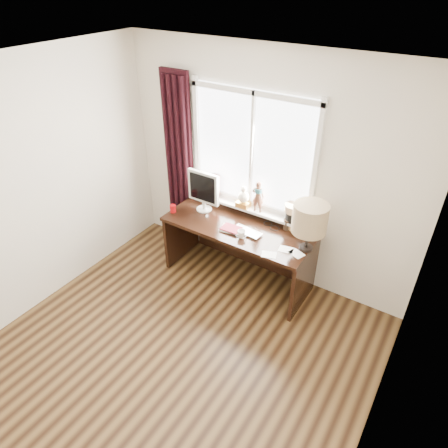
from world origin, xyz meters
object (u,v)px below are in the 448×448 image
Objects in this scene: red_cup at (173,209)px; desk at (243,239)px; mug at (242,234)px; laptop at (247,232)px; table_lamp at (310,219)px; monitor at (203,189)px.

red_cup reaches higher than desk.
mug is 0.94m from red_cup.
mug is (-0.01, -0.10, 0.03)m from laptop.
desk is 3.27× the size of table_lamp.
monitor is 1.33m from table_lamp.
desk is at bearing 173.41° from table_lamp.
red_cup is at bearing -139.43° from monitor.
table_lamp reaches higher than laptop.
table_lamp is at bearing -6.59° from desk.
laptop is 3.65× the size of red_cup.
desk is at bearing 18.05° from red_cup.
laptop is 0.74m from monitor.
desk is (0.80, 0.26, -0.29)m from red_cup.
desk is 3.47× the size of monitor.
table_lamp is (1.60, 0.17, 0.32)m from red_cup.
mug reaches higher than laptop.
red_cup is 0.19× the size of monitor.
mug is at bearing -20.54° from monitor.
table_lamp reaches higher than red_cup.
desk is 0.74m from monitor.
monitor is (-0.68, 0.14, 0.26)m from laptop.
table_lamp is (0.66, 0.18, 0.32)m from mug.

